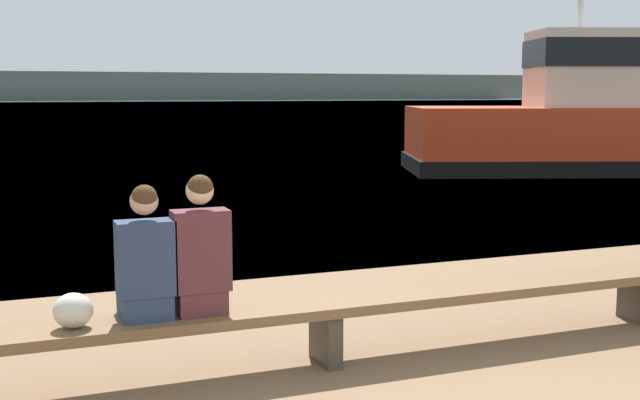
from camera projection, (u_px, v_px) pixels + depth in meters
water_surface at (23, 105)px, 119.74m from camera, size 240.00×240.00×0.00m
far_shoreline at (16, 86)px, 174.77m from camera, size 600.00×12.00×6.28m
bench_main at (326, 312)px, 6.19m from camera, size 6.78×0.50×0.49m
person_left at (145, 263)px, 5.64m from camera, size 0.40×0.41×0.97m
person_right at (200, 255)px, 5.78m from camera, size 0.40×0.41×1.02m
shopping_bag at (73, 311)px, 5.46m from camera, size 0.27×0.24×0.24m
tugboat_red at (574, 127)px, 20.97m from camera, size 9.15×6.16×6.75m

